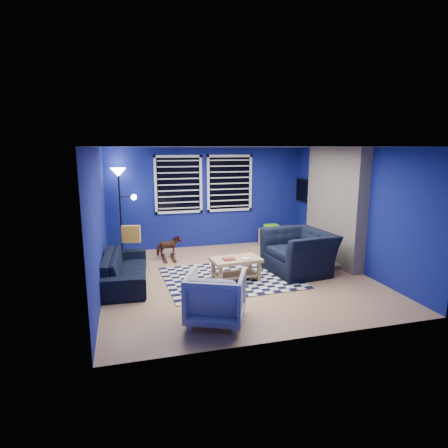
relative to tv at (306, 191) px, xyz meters
name	(u,v)px	position (x,y,z in m)	size (l,w,h in m)	color
floor	(237,277)	(-2.45, -2.00, -1.40)	(5.00, 5.00, 0.00)	tan
ceiling	(238,147)	(-2.45, -2.00, 1.10)	(5.00, 5.00, 0.00)	white
wall_back	(208,198)	(-2.45, 0.50, -0.15)	(5.00, 5.00, 0.00)	navy
wall_left	(98,221)	(-4.95, -2.00, -0.15)	(5.00, 5.00, 0.00)	navy
wall_right	(353,209)	(0.05, -2.00, -0.15)	(5.00, 5.00, 0.00)	navy
fireplace	(334,208)	(-0.09, -1.50, -0.20)	(0.65, 2.00, 2.50)	gray
window_left	(179,185)	(-3.20, 0.46, 0.20)	(1.17, 0.06, 1.42)	black
window_right	(230,183)	(-1.90, 0.46, 0.20)	(1.17, 0.06, 1.42)	black
tv	(306,191)	(0.00, 0.00, 0.00)	(0.07, 1.00, 0.58)	black
rug	(230,278)	(-2.58, -2.01, -1.39)	(2.50, 2.00, 0.02)	black
sofa	(125,268)	(-4.55, -1.76, -1.11)	(0.76, 1.95, 0.57)	black
armchair_big	(299,252)	(-1.14, -2.01, -0.98)	(1.13, 1.30, 0.84)	black
armchair_bent	(216,297)	(-3.29, -3.72, -1.02)	(0.81, 0.83, 0.76)	gray
rocking_horse	(169,247)	(-3.58, -0.46, -1.10)	(0.55, 0.25, 0.46)	#402714
coffee_table	(236,264)	(-2.52, -2.16, -1.08)	(0.97, 0.62, 0.46)	tan
cabinet	(271,236)	(-0.88, 0.10, -1.16)	(0.64, 0.54, 0.55)	tan
floor_lamp	(120,184)	(-4.57, 0.25, 0.26)	(0.55, 0.34, 2.03)	black
throw_pillow	(131,234)	(-4.40, -0.94, -0.65)	(0.37, 0.11, 0.35)	gold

